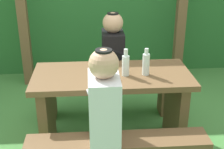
# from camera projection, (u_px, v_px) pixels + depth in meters

# --- Properties ---
(ground_plane) EXTENTS (12.00, 12.00, 0.00)m
(ground_plane) POSITION_uv_depth(u_px,v_px,m) (112.00, 144.00, 3.06)
(ground_plane) COLOR #46853F
(picnic_table) EXTENTS (1.40, 0.64, 0.75)m
(picnic_table) POSITION_uv_depth(u_px,v_px,m) (112.00, 98.00, 2.86)
(picnic_table) COLOR brown
(picnic_table) RESTS_ON ground_plane
(bench_far) EXTENTS (1.40, 0.24, 0.45)m
(bench_far) POSITION_uv_depth(u_px,v_px,m) (108.00, 89.00, 3.46)
(bench_far) COLOR brown
(bench_far) RESTS_ON ground_plane
(person_white_shirt) EXTENTS (0.25, 0.35, 0.72)m
(person_white_shirt) POSITION_uv_depth(u_px,v_px,m) (104.00, 101.00, 2.23)
(person_white_shirt) COLOR silver
(person_white_shirt) RESTS_ON bench_near
(person_black_coat) EXTENTS (0.25, 0.35, 0.72)m
(person_black_coat) POSITION_uv_depth(u_px,v_px,m) (113.00, 49.00, 3.28)
(person_black_coat) COLOR black
(person_black_coat) RESTS_ON bench_far
(drinking_glass) EXTENTS (0.07, 0.07, 0.08)m
(drinking_glass) POSITION_uv_depth(u_px,v_px,m) (111.00, 75.00, 2.65)
(drinking_glass) COLOR silver
(drinking_glass) RESTS_ON picnic_table
(bottle_left) EXTENTS (0.06, 0.06, 0.24)m
(bottle_left) POSITION_uv_depth(u_px,v_px,m) (146.00, 64.00, 2.70)
(bottle_left) COLOR silver
(bottle_left) RESTS_ON picnic_table
(bottle_right) EXTENTS (0.06, 0.06, 0.24)m
(bottle_right) POSITION_uv_depth(u_px,v_px,m) (126.00, 65.00, 2.69)
(bottle_right) COLOR silver
(bottle_right) RESTS_ON picnic_table
(cell_phone) EXTENTS (0.13, 0.16, 0.01)m
(cell_phone) POSITION_uv_depth(u_px,v_px,m) (107.00, 73.00, 2.76)
(cell_phone) COLOR silver
(cell_phone) RESTS_ON picnic_table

